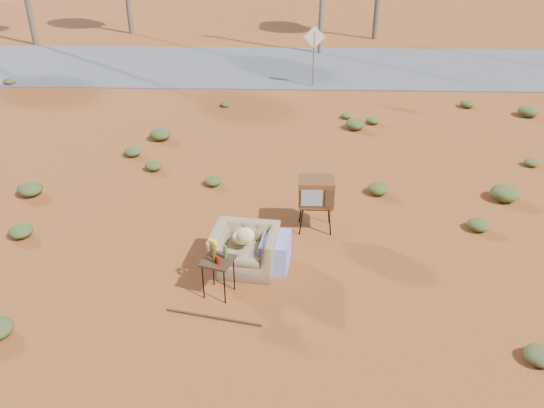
{
  "coord_description": "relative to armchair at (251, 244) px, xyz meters",
  "views": [
    {
      "loc": [
        0.65,
        -7.51,
        5.57
      ],
      "look_at": [
        0.35,
        1.28,
        0.8
      ],
      "focal_mm": 35.0,
      "sensor_mm": 36.0,
      "label": 1
    }
  ],
  "objects": [
    {
      "name": "road_sign",
      "position": [
        1.5,
        11.62,
        1.03
      ],
      "size": [
        0.78,
        0.06,
        2.19
      ],
      "color": "brown",
      "rests_on": "ground"
    },
    {
      "name": "highway",
      "position": [
        -0.0,
        14.62,
        -0.45
      ],
      "size": [
        140.0,
        7.0,
        0.04
      ],
      "primitive_type": "cube",
      "color": "#565659",
      "rests_on": "ground"
    },
    {
      "name": "armchair",
      "position": [
        0.0,
        0.0,
        0.0
      ],
      "size": [
        1.44,
        0.88,
        1.0
      ],
      "rotation": [
        0.0,
        0.0,
        -0.12
      ],
      "color": "olive",
      "rests_on": "ground"
    },
    {
      "name": "side_table",
      "position": [
        -0.5,
        -0.78,
        0.24
      ],
      "size": [
        0.6,
        0.6,
        0.97
      ],
      "rotation": [
        0.0,
        0.0,
        -0.31
      ],
      "color": "#3A2615",
      "rests_on": "ground"
    },
    {
      "name": "tv_unit",
      "position": [
        1.2,
        1.37,
        0.35
      ],
      "size": [
        0.69,
        0.56,
        1.11
      ],
      "rotation": [
        0.0,
        0.0,
        -0.0
      ],
      "color": "black",
      "rests_on": "ground"
    },
    {
      "name": "ground",
      "position": [
        -0.0,
        -0.38,
        -0.47
      ],
      "size": [
        140.0,
        140.0,
        0.0
      ],
      "primitive_type": "plane",
      "color": "brown",
      "rests_on": "ground"
    },
    {
      "name": "rusty_bar",
      "position": [
        -0.5,
        -1.44,
        -0.45
      ],
      "size": [
        1.55,
        0.37,
        0.04
      ],
      "primitive_type": "cylinder",
      "rotation": [
        0.0,
        1.57,
        -0.21
      ],
      "color": "#4F2915",
      "rests_on": "ground"
    },
    {
      "name": "scrub_patch",
      "position": [
        -0.83,
        4.03,
        -0.33
      ],
      "size": [
        17.49,
        8.07,
        0.33
      ],
      "color": "#445123",
      "rests_on": "ground"
    }
  ]
}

